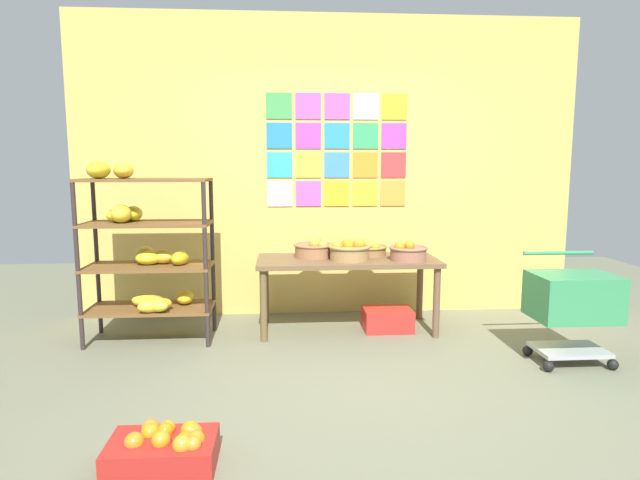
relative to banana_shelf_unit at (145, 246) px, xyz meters
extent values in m
plane|color=#6D6F57|center=(1.60, -1.05, -0.81)|extent=(9.60, 9.60, 0.00)
cube|color=#DDB656|center=(1.60, 0.78, 0.65)|extent=(4.93, 0.06, 2.91)
cube|color=#3E9549|center=(1.12, 0.74, 1.24)|extent=(0.25, 0.01, 0.25)
cube|color=purple|center=(1.40, 0.74, 1.24)|extent=(0.25, 0.01, 0.25)
cube|color=#A64BB1|center=(1.69, 0.74, 1.24)|extent=(0.25, 0.01, 0.25)
cube|color=silver|center=(1.97, 0.74, 1.24)|extent=(0.25, 0.01, 0.25)
cube|color=gold|center=(2.25, 0.74, 1.24)|extent=(0.25, 0.01, 0.25)
cube|color=blue|center=(1.12, 0.74, 0.96)|extent=(0.25, 0.01, 0.25)
cube|color=purple|center=(1.40, 0.74, 0.96)|extent=(0.25, 0.01, 0.25)
cube|color=#2582C3|center=(1.69, 0.74, 0.96)|extent=(0.25, 0.01, 0.25)
cube|color=#309859|center=(1.97, 0.74, 0.96)|extent=(0.25, 0.01, 0.25)
cube|color=#AC3DAB|center=(2.25, 0.74, 0.96)|extent=(0.25, 0.01, 0.25)
cube|color=teal|center=(1.12, 0.74, 0.68)|extent=(0.25, 0.01, 0.25)
cube|color=gold|center=(1.40, 0.74, 0.68)|extent=(0.25, 0.01, 0.25)
cube|color=#397FBD|center=(1.69, 0.74, 0.68)|extent=(0.25, 0.01, 0.25)
cube|color=orange|center=(1.97, 0.74, 0.68)|extent=(0.25, 0.01, 0.25)
cube|color=#E4383A|center=(2.25, 0.74, 0.68)|extent=(0.25, 0.01, 0.25)
cube|color=white|center=(1.12, 0.74, 0.40)|extent=(0.25, 0.01, 0.25)
cube|color=#B050BB|center=(1.40, 0.74, 0.40)|extent=(0.25, 0.01, 0.25)
cube|color=yellow|center=(1.69, 0.74, 0.40)|extent=(0.25, 0.01, 0.25)
cube|color=gold|center=(1.97, 0.74, 0.40)|extent=(0.25, 0.01, 0.25)
cube|color=orange|center=(2.25, 0.74, 0.40)|extent=(0.25, 0.01, 0.25)
cylinder|color=#322826|center=(-0.48, -0.22, -0.12)|extent=(0.04, 0.04, 1.37)
cylinder|color=#322826|center=(0.53, -0.22, -0.12)|extent=(0.04, 0.04, 1.37)
cylinder|color=#322826|center=(-0.48, 0.22, -0.12)|extent=(0.04, 0.04, 1.37)
cylinder|color=#322826|center=(0.53, 0.22, -0.12)|extent=(0.04, 0.04, 1.37)
cube|color=brown|center=(0.03, 0.00, -0.53)|extent=(1.04, 0.47, 0.03)
ellipsoid|color=yellow|center=(0.00, 0.01, -0.47)|extent=(0.31, 0.24, 0.11)
ellipsoid|color=yellow|center=(0.10, -0.17, -0.46)|extent=(0.31, 0.25, 0.12)
ellipsoid|color=yellow|center=(0.10, -0.14, -0.46)|extent=(0.32, 0.31, 0.12)
ellipsoid|color=yellow|center=(0.29, 0.10, -0.47)|extent=(0.18, 0.27, 0.11)
cube|color=brown|center=(0.03, 0.00, -0.17)|extent=(1.04, 0.47, 0.02)
ellipsoid|color=yellow|center=(0.12, 0.07, -0.10)|extent=(0.29, 0.27, 0.12)
ellipsoid|color=gold|center=(0.28, -0.01, -0.10)|extent=(0.17, 0.24, 0.11)
ellipsoid|color=yellow|center=(0.02, 0.02, -0.10)|extent=(0.26, 0.23, 0.11)
ellipsoid|color=gold|center=(-0.04, 0.15, -0.09)|extent=(0.20, 0.25, 0.13)
cube|color=brown|center=(0.03, 0.00, 0.19)|extent=(1.04, 0.47, 0.03)
ellipsoid|color=yellow|center=(-0.21, 0.05, 0.26)|extent=(0.26, 0.27, 0.11)
ellipsoid|color=yellow|center=(-0.17, -0.04, 0.28)|extent=(0.19, 0.25, 0.15)
ellipsoid|color=yellow|center=(-0.11, 0.11, 0.27)|extent=(0.20, 0.28, 0.13)
cube|color=brown|center=(0.03, 0.00, 0.55)|extent=(1.04, 0.47, 0.02)
ellipsoid|color=gold|center=(-0.31, -0.11, 0.63)|extent=(0.19, 0.29, 0.14)
ellipsoid|color=yellow|center=(-0.14, -0.03, 0.63)|extent=(0.20, 0.30, 0.13)
cube|color=brown|center=(1.72, 0.17, -0.17)|extent=(1.60, 0.68, 0.04)
cylinder|color=brown|center=(0.98, -0.11, -0.50)|extent=(0.06, 0.06, 0.62)
cylinder|color=brown|center=(2.47, -0.11, -0.50)|extent=(0.06, 0.06, 0.62)
cylinder|color=brown|center=(0.98, 0.45, -0.50)|extent=(0.06, 0.06, 0.62)
cylinder|color=brown|center=(2.47, 0.45, -0.50)|extent=(0.06, 0.06, 0.62)
cylinder|color=#976643|center=(1.43, 0.27, -0.10)|extent=(0.34, 0.34, 0.11)
torus|color=#9B6641|center=(1.43, 0.27, -0.04)|extent=(0.36, 0.36, 0.02)
sphere|color=gold|center=(1.51, 0.20, -0.04)|extent=(0.08, 0.08, 0.08)
sphere|color=gold|center=(1.46, 0.34, -0.02)|extent=(0.10, 0.10, 0.10)
sphere|color=gold|center=(1.43, 0.23, -0.02)|extent=(0.10, 0.10, 0.10)
cylinder|color=olive|center=(1.94, 0.32, -0.11)|extent=(0.33, 0.33, 0.08)
torus|color=olive|center=(1.94, 0.32, -0.07)|extent=(0.35, 0.35, 0.02)
sphere|color=gold|center=(1.91, 0.34, -0.06)|extent=(0.10, 0.10, 0.10)
sphere|color=gold|center=(1.97, 0.33, -0.06)|extent=(0.08, 0.08, 0.08)
sphere|color=gold|center=(1.86, 0.32, -0.06)|extent=(0.09, 0.09, 0.09)
sphere|color=gold|center=(1.92, 0.33, -0.05)|extent=(0.09, 0.09, 0.09)
sphere|color=gold|center=(1.99, 0.24, -0.06)|extent=(0.08, 0.08, 0.08)
cylinder|color=#9E7847|center=(1.73, 0.08, -0.09)|extent=(0.34, 0.34, 0.12)
torus|color=olive|center=(1.73, 0.08, -0.04)|extent=(0.37, 0.37, 0.03)
sphere|color=orange|center=(1.71, 0.19, -0.03)|extent=(0.08, 0.08, 0.08)
sphere|color=orange|center=(1.73, 0.09, -0.02)|extent=(0.08, 0.08, 0.08)
sphere|color=orange|center=(1.72, 0.09, -0.02)|extent=(0.10, 0.10, 0.10)
sphere|color=orange|center=(1.62, 0.05, -0.03)|extent=(0.09, 0.09, 0.09)
sphere|color=orange|center=(1.82, 0.07, -0.01)|extent=(0.09, 0.09, 0.09)
sphere|color=orange|center=(1.81, 0.08, -0.01)|extent=(0.10, 0.10, 0.10)
cylinder|color=#97624C|center=(2.25, 0.05, -0.10)|extent=(0.31, 0.31, 0.11)
torus|color=#91684E|center=(2.25, 0.05, -0.05)|extent=(0.34, 0.34, 0.03)
sphere|color=orange|center=(2.26, 0.04, -0.02)|extent=(0.09, 0.09, 0.09)
sphere|color=orange|center=(2.24, 0.07, -0.04)|extent=(0.09, 0.09, 0.09)
sphere|color=orange|center=(2.16, 0.02, -0.03)|extent=(0.10, 0.10, 0.10)
cube|color=red|center=(2.09, 0.13, -0.71)|extent=(0.43, 0.32, 0.20)
cube|color=#AC231E|center=(0.55, -2.00, -0.74)|extent=(0.52, 0.33, 0.15)
sphere|color=orange|center=(0.47, -1.89, -0.65)|extent=(0.09, 0.09, 0.09)
sphere|color=orange|center=(0.48, -1.93, -0.66)|extent=(0.09, 0.09, 0.09)
sphere|color=orange|center=(0.43, -2.02, -0.65)|extent=(0.10, 0.10, 0.10)
sphere|color=orange|center=(0.56, -2.03, -0.64)|extent=(0.09, 0.09, 0.09)
sphere|color=orange|center=(0.72, -2.00, -0.66)|extent=(0.09, 0.09, 0.09)
sphere|color=orange|center=(0.70, -1.95, -0.65)|extent=(0.09, 0.09, 0.09)
sphere|color=orange|center=(0.72, -2.07, -0.65)|extent=(0.08, 0.08, 0.08)
sphere|color=orange|center=(0.67, -2.07, -0.65)|extent=(0.10, 0.10, 0.10)
sphere|color=orange|center=(0.66, -2.02, -0.65)|extent=(0.08, 0.08, 0.08)
sphere|color=orange|center=(0.56, -1.90, -0.65)|extent=(0.08, 0.08, 0.08)
sphere|color=orange|center=(0.68, -1.94, -0.65)|extent=(0.10, 0.10, 0.10)
sphere|color=orange|center=(0.56, -1.93, -0.65)|extent=(0.08, 0.08, 0.08)
sphere|color=black|center=(3.06, -0.93, -0.77)|extent=(0.08, 0.08, 0.08)
sphere|color=black|center=(3.54, -0.93, -0.77)|extent=(0.08, 0.08, 0.08)
sphere|color=black|center=(3.06, -0.60, -0.77)|extent=(0.08, 0.08, 0.08)
sphere|color=black|center=(3.54, -0.60, -0.77)|extent=(0.08, 0.08, 0.08)
cube|color=#A5A8AD|center=(3.30, -0.77, -0.71)|extent=(0.51, 0.35, 0.03)
cube|color=#358D55|center=(3.30, -0.77, -0.30)|extent=(0.59, 0.43, 0.34)
cylinder|color=#358D55|center=(3.30, -0.52, -0.01)|extent=(0.56, 0.03, 0.03)
camera|label=1|loc=(1.15, -4.46, 0.66)|focal=29.72mm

